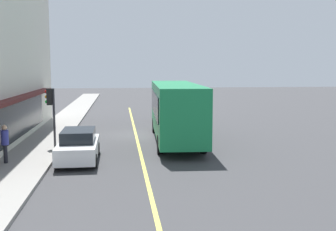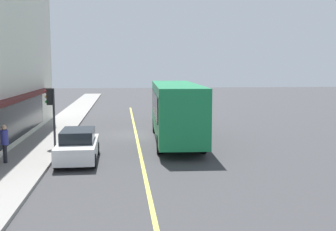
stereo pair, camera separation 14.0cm
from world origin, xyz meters
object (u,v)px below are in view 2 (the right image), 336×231
object	(u,v)px
bus	(176,109)
traffic_light	(51,103)
car_white	(78,146)
pedestrian_near_storefront	(4,140)
car_silver	(169,113)

from	to	relation	value
bus	traffic_light	distance (m)	7.26
car_white	pedestrian_near_storefront	distance (m)	3.31
bus	car_silver	distance (m)	9.11
bus	car_white	distance (m)	7.18
traffic_light	car_silver	distance (m)	13.18
bus	pedestrian_near_storefront	bearing A→B (deg)	121.75
car_white	bus	bearing A→B (deg)	-49.07
bus	car_white	xyz separation A→B (m)	(-4.64, 5.35, -1.24)
bus	car_silver	xyz separation A→B (m)	(9.00, -0.65, -1.24)
car_white	pedestrian_near_storefront	size ratio (longest dim) A/B	2.46
bus	car_silver	bearing A→B (deg)	-4.16
traffic_light	car_white	world-z (taller)	traffic_light
car_silver	car_white	bearing A→B (deg)	156.25
traffic_light	car_silver	size ratio (longest dim) A/B	0.74
car_silver	pedestrian_near_storefront	distance (m)	17.01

